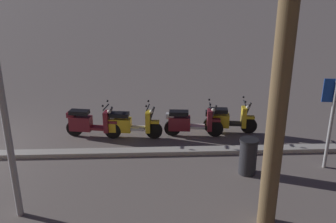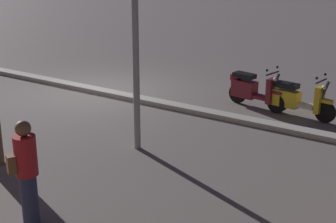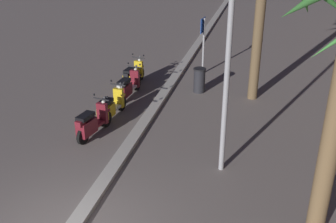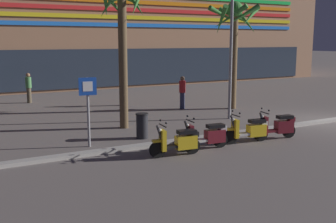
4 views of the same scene
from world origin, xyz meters
name	(u,v)px [view 1 (image 1 of 4)]	position (x,y,z in m)	size (l,w,h in m)	color
scooter_yellow_mid_front	(226,120)	(-8.76, -1.39, 0.45)	(1.72, 0.57, 1.17)	black
scooter_maroon_mid_centre	(189,123)	(-7.53, -1.18, 0.45)	(1.86, 0.56, 1.17)	black
scooter_yellow_lead_nearest	(129,124)	(-5.66, -1.14, 0.45)	(1.80, 0.59, 1.17)	black
scooter_maroon_second_in_line	(89,123)	(-4.40, -1.24, 0.47)	(1.76, 0.66, 1.17)	black
crossing_sign	(332,114)	(-10.92, 1.03, 1.50)	(0.60, 0.15, 2.40)	#939399
litter_bin	(248,156)	(-8.79, 1.27, 0.48)	(0.48, 0.48, 0.95)	#232328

